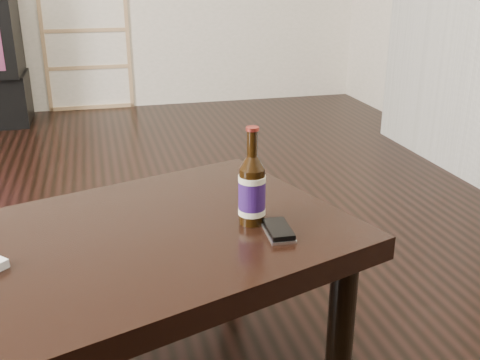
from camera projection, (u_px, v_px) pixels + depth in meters
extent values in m
cube|color=#A87F58|center=(43.00, 30.00, 4.20)|extent=(0.03, 0.29, 1.18)
cube|color=#A87F58|center=(126.00, 28.00, 4.34)|extent=(0.03, 0.29, 1.18)
cube|color=#A87F58|center=(92.00, 103.00, 4.48)|extent=(0.64, 0.30, 0.03)
cube|color=#A87F58|center=(85.00, 27.00, 4.39)|extent=(0.64, 0.03, 1.18)
cube|color=#A87F58|center=(89.00, 65.00, 4.37)|extent=(0.59, 0.27, 0.03)
cube|color=#A87F58|center=(85.00, 29.00, 4.27)|extent=(0.59, 0.27, 0.03)
cube|color=maroon|center=(75.00, 52.00, 4.30)|extent=(0.22, 0.18, 0.17)
cube|color=navy|center=(102.00, 53.00, 4.35)|extent=(0.15, 0.18, 0.15)
cube|color=silver|center=(78.00, 15.00, 4.21)|extent=(0.27, 0.18, 0.17)
cube|color=black|center=(105.00, 255.00, 1.30)|extent=(1.33, 1.02, 0.06)
cylinder|color=black|center=(341.00, 321.00, 1.43)|extent=(0.09, 0.09, 0.38)
cylinder|color=black|center=(231.00, 241.00, 1.84)|extent=(0.09, 0.09, 0.38)
cylinder|color=black|center=(252.00, 196.00, 1.37)|extent=(0.07, 0.07, 0.14)
cylinder|color=#250F47|center=(252.00, 195.00, 1.36)|extent=(0.08, 0.08, 0.09)
cylinder|color=beige|center=(252.00, 179.00, 1.35)|extent=(0.08, 0.08, 0.01)
cylinder|color=beige|center=(252.00, 211.00, 1.38)|extent=(0.08, 0.08, 0.01)
cone|color=black|center=(252.00, 162.00, 1.33)|extent=(0.07, 0.07, 0.03)
cylinder|color=black|center=(252.00, 143.00, 1.32)|extent=(0.03, 0.03, 0.06)
cylinder|color=maroon|center=(252.00, 129.00, 1.31)|extent=(0.04, 0.04, 0.01)
cube|color=silver|center=(278.00, 233.00, 1.33)|extent=(0.06, 0.11, 0.01)
cube|color=black|center=(278.00, 230.00, 1.33)|extent=(0.06, 0.11, 0.02)
cylinder|color=silver|center=(282.00, 233.00, 1.29)|extent=(0.02, 0.02, 0.00)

